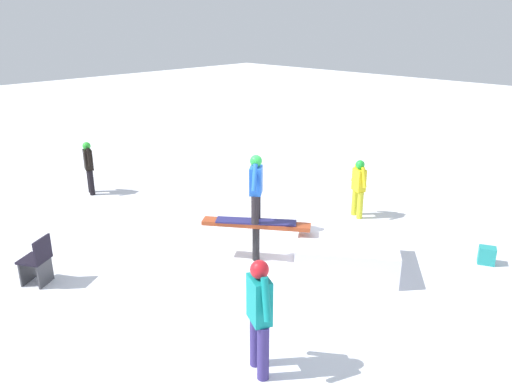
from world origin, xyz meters
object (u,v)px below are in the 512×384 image
object	(u,v)px
bystander_teal	(259,311)
main_rider_on_rail	(256,190)
bystander_yellow	(359,185)
rail_feature	(256,229)
backpack_on_snow	(487,255)
bystander_black	(89,165)
folding_chair	(37,262)

from	to	relation	value
bystander_teal	main_rider_on_rail	bearing A→B (deg)	161.03
bystander_teal	bystander_yellow	world-z (taller)	bystander_teal
rail_feature	bystander_teal	bearing A→B (deg)	100.30
rail_feature	main_rider_on_rail	size ratio (longest dim) A/B	1.35
main_rider_on_rail	bystander_yellow	xyz separation A→B (m)	(-0.18, -3.22, -0.65)
rail_feature	backpack_on_snow	bearing A→B (deg)	-172.53
bystander_teal	backpack_on_snow	size ratio (longest dim) A/B	4.78
bystander_yellow	backpack_on_snow	xyz separation A→B (m)	(-3.08, 0.31, -0.60)
main_rider_on_rail	backpack_on_snow	size ratio (longest dim) A/B	4.04
rail_feature	main_rider_on_rail	world-z (taller)	main_rider_on_rail
rail_feature	main_rider_on_rail	xyz separation A→B (m)	(0.00, 0.00, 0.76)
bystander_yellow	bystander_black	bearing A→B (deg)	-122.98
bystander_teal	folding_chair	bearing A→B (deg)	-140.64
backpack_on_snow	bystander_black	bearing A→B (deg)	175.73
backpack_on_snow	bystander_yellow	bearing A→B (deg)	150.62
bystander_black	folding_chair	xyz separation A→B (m)	(-3.65, 3.01, -0.37)
rail_feature	main_rider_on_rail	bearing A→B (deg)	0.00
bystander_teal	bystander_black	distance (m)	8.26
rail_feature	bystander_black	world-z (taller)	bystander_black
bystander_black	backpack_on_snow	distance (m)	9.59
rail_feature	bystander_teal	xyz separation A→B (m)	(-2.24, 2.27, 0.26)
main_rider_on_rail	backpack_on_snow	bearing A→B (deg)	-175.15
bystander_black	folding_chair	size ratio (longest dim) A/B	1.58
bystander_yellow	folding_chair	world-z (taller)	bystander_yellow
main_rider_on_rail	bystander_black	bearing A→B (deg)	-34.29
bystander_teal	folding_chair	size ratio (longest dim) A/B	1.85
rail_feature	bystander_yellow	distance (m)	3.22
bystander_yellow	folding_chair	distance (m)	6.89
bystander_black	bystander_yellow	distance (m)	6.89
main_rider_on_rail	bystander_teal	world-z (taller)	main_rider_on_rail
bystander_teal	backpack_on_snow	xyz separation A→B (m)	(-1.02, -5.18, -0.74)
bystander_black	bystander_yellow	xyz separation A→B (m)	(-5.95, -3.47, -0.01)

